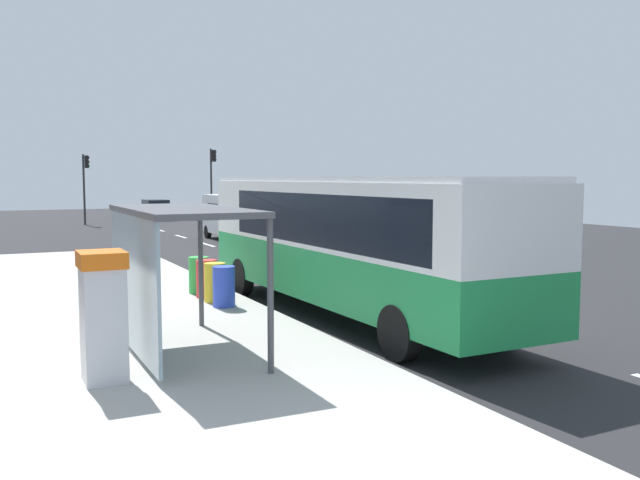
% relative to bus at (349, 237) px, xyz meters
% --- Properties ---
extents(ground_plane, '(56.00, 92.00, 0.04)m').
position_rel_bus_xyz_m(ground_plane, '(1.71, 12.78, -1.86)').
color(ground_plane, '#262628').
extents(sidewalk_platform, '(6.20, 30.00, 0.18)m').
position_rel_bus_xyz_m(sidewalk_platform, '(-4.69, 0.78, -1.75)').
color(sidewalk_platform, beige).
rests_on(sidewalk_platform, ground).
extents(lane_stripe_seg_1, '(0.16, 2.20, 0.01)m').
position_rel_bus_xyz_m(lane_stripe_seg_1, '(1.96, -2.22, -1.84)').
color(lane_stripe_seg_1, silver).
rests_on(lane_stripe_seg_1, ground).
extents(lane_stripe_seg_2, '(0.16, 2.20, 0.01)m').
position_rel_bus_xyz_m(lane_stripe_seg_2, '(1.96, 2.78, -1.84)').
color(lane_stripe_seg_2, silver).
rests_on(lane_stripe_seg_2, ground).
extents(lane_stripe_seg_3, '(0.16, 2.20, 0.01)m').
position_rel_bus_xyz_m(lane_stripe_seg_3, '(1.96, 7.78, -1.84)').
color(lane_stripe_seg_3, silver).
rests_on(lane_stripe_seg_3, ground).
extents(lane_stripe_seg_4, '(0.16, 2.20, 0.01)m').
position_rel_bus_xyz_m(lane_stripe_seg_4, '(1.96, 12.78, -1.84)').
color(lane_stripe_seg_4, silver).
rests_on(lane_stripe_seg_4, ground).
extents(lane_stripe_seg_5, '(0.16, 2.20, 0.01)m').
position_rel_bus_xyz_m(lane_stripe_seg_5, '(1.96, 17.78, -1.84)').
color(lane_stripe_seg_5, silver).
rests_on(lane_stripe_seg_5, ground).
extents(lane_stripe_seg_6, '(0.16, 2.20, 0.01)m').
position_rel_bus_xyz_m(lane_stripe_seg_6, '(1.96, 22.78, -1.84)').
color(lane_stripe_seg_6, silver).
rests_on(lane_stripe_seg_6, ground).
extents(lane_stripe_seg_7, '(0.16, 2.20, 0.01)m').
position_rel_bus_xyz_m(lane_stripe_seg_7, '(1.96, 27.78, -1.84)').
color(lane_stripe_seg_7, silver).
rests_on(lane_stripe_seg_7, ground).
extents(bus, '(2.76, 11.06, 3.21)m').
position_rel_bus_xyz_m(bus, '(0.00, 0.00, 0.00)').
color(bus, '#1E8C47').
rests_on(bus, ground).
extents(white_van, '(2.05, 5.20, 2.30)m').
position_rel_bus_xyz_m(white_van, '(3.91, 19.24, -0.50)').
color(white_van, white).
rests_on(white_van, ground).
extents(sedan_near, '(1.90, 4.43, 1.52)m').
position_rel_bus_xyz_m(sedan_near, '(4.01, 38.28, -1.05)').
color(sedan_near, '#B7B7BC').
rests_on(sedan_near, ground).
extents(ticket_machine, '(0.66, 0.76, 1.94)m').
position_rel_bus_xyz_m(ticket_machine, '(-5.91, -3.32, -0.67)').
color(ticket_machine, silver).
rests_on(ticket_machine, sidewalk_platform).
extents(recycling_bin_blue, '(0.52, 0.52, 0.95)m').
position_rel_bus_xyz_m(recycling_bin_blue, '(-2.49, 1.54, -1.19)').
color(recycling_bin_blue, blue).
rests_on(recycling_bin_blue, sidewalk_platform).
extents(recycling_bin_yellow, '(0.52, 0.52, 0.95)m').
position_rel_bus_xyz_m(recycling_bin_yellow, '(-2.49, 2.24, -1.19)').
color(recycling_bin_yellow, yellow).
rests_on(recycling_bin_yellow, sidewalk_platform).
extents(recycling_bin_red, '(0.52, 0.52, 0.95)m').
position_rel_bus_xyz_m(recycling_bin_red, '(-2.49, 2.94, -1.19)').
color(recycling_bin_red, red).
rests_on(recycling_bin_red, sidewalk_platform).
extents(recycling_bin_green, '(0.52, 0.52, 0.95)m').
position_rel_bus_xyz_m(recycling_bin_green, '(-2.49, 3.64, -1.19)').
color(recycling_bin_green, green).
rests_on(recycling_bin_green, sidewalk_platform).
extents(traffic_light_near_side, '(0.49, 0.28, 5.23)m').
position_rel_bus_xyz_m(traffic_light_near_side, '(7.21, 33.98, 1.62)').
color(traffic_light_near_side, '#2D2D2D').
rests_on(traffic_light_near_side, ground).
extents(traffic_light_far_side, '(0.49, 0.28, 4.74)m').
position_rel_bus_xyz_m(traffic_light_far_side, '(-1.38, 34.78, 1.32)').
color(traffic_light_far_side, '#2D2D2D').
rests_on(traffic_light_far_side, ground).
extents(bus_shelter, '(1.80, 4.00, 2.50)m').
position_rel_bus_xyz_m(bus_shelter, '(-4.70, -2.13, 0.25)').
color(bus_shelter, '#4C4C51').
rests_on(bus_shelter, sidewalk_platform).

